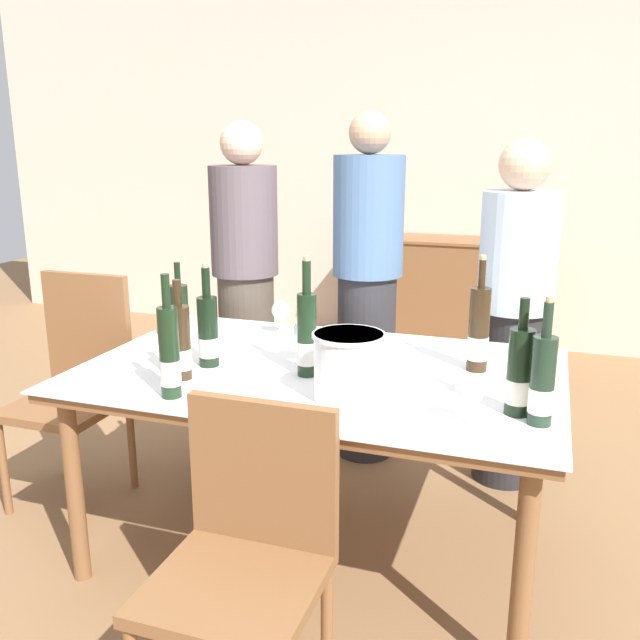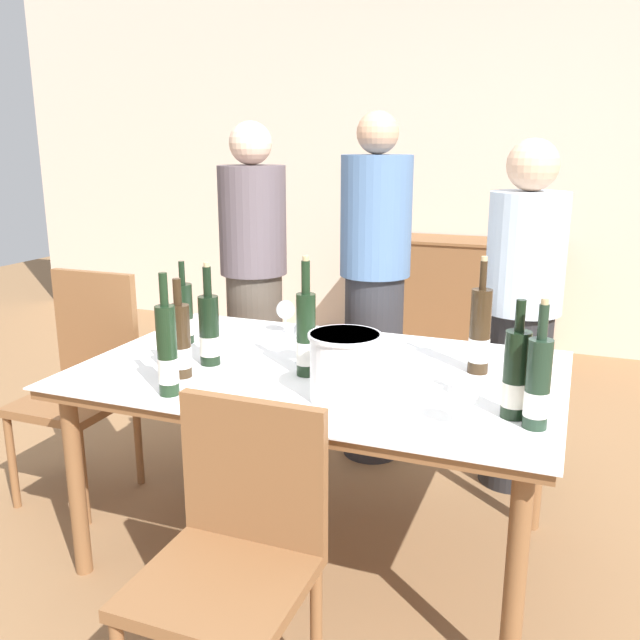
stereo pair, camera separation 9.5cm
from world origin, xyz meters
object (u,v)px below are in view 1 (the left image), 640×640
(wine_bottle_1, at_px, (519,374))
(wine_bottle_4, at_px, (307,335))
(person_guest_right, at_px, (513,318))
(dining_table, at_px, (320,385))
(wine_bottle_7, at_px, (542,382))
(person_host, at_px, (246,289))
(chair_left_end, at_px, (77,375))
(ice_bucket, at_px, (348,365))
(wine_glass_0, at_px, (281,311))
(wine_glass_1, at_px, (470,391))
(wine_bottle_5, at_px, (208,332))
(wine_glass_2, at_px, (305,333))
(sideboard_cabinet, at_px, (443,295))
(wine_bottle_2, at_px, (180,316))
(wine_bottle_0, at_px, (479,332))
(wine_bottle_3, at_px, (180,344))
(wine_bottle_6, at_px, (169,354))
(person_guest_left, at_px, (367,292))
(chair_near_front, at_px, (247,546))

(wine_bottle_1, xyz_separation_m, wine_bottle_4, (-0.71, 0.13, 0.02))
(wine_bottle_1, relative_size, person_guest_right, 0.23)
(dining_table, xyz_separation_m, wine_bottle_4, (-0.02, -0.08, 0.21))
(wine_bottle_7, bearing_deg, person_host, 142.67)
(chair_left_end, bearing_deg, wine_bottle_1, -9.39)
(ice_bucket, xyz_separation_m, chair_left_end, (-1.32, 0.35, -0.30))
(wine_glass_0, xyz_separation_m, wine_glass_1, (0.87, -0.72, 0.01))
(wine_bottle_5, bearing_deg, wine_bottle_7, -8.36)
(wine_glass_2, distance_m, chair_left_end, 1.11)
(sideboard_cabinet, xyz_separation_m, wine_bottle_1, (0.66, -2.98, 0.43))
(wine_bottle_2, distance_m, person_host, 0.72)
(wine_bottle_4, height_order, person_host, person_host)
(wine_bottle_0, xyz_separation_m, person_host, (-1.21, 0.66, -0.06))
(wine_bottle_7, distance_m, wine_glass_2, 0.89)
(ice_bucket, distance_m, wine_bottle_0, 0.55)
(ice_bucket, xyz_separation_m, wine_bottle_3, (-0.60, 0.01, 0.01))
(wine_glass_1, distance_m, person_host, 1.70)
(wine_bottle_5, distance_m, person_host, 0.96)
(wine_bottle_7, relative_size, chair_left_end, 0.39)
(wine_glass_0, bearing_deg, wine_bottle_5, -100.72)
(wine_bottle_5, distance_m, chair_left_end, 0.83)
(wine_bottle_6, bearing_deg, wine_bottle_0, 32.95)
(ice_bucket, bearing_deg, wine_glass_2, 130.48)
(wine_glass_2, bearing_deg, wine_bottle_1, -18.13)
(sideboard_cabinet, xyz_separation_m, person_guest_left, (-0.09, -1.90, 0.41))
(wine_bottle_4, height_order, wine_glass_0, wine_bottle_4)
(wine_bottle_3, bearing_deg, wine_bottle_4, 23.08)
(sideboard_cabinet, relative_size, wine_bottle_2, 4.19)
(wine_bottle_7, relative_size, wine_glass_0, 2.61)
(sideboard_cabinet, bearing_deg, wine_bottle_4, -90.94)
(dining_table, bearing_deg, chair_left_end, 175.31)
(wine_bottle_2, relative_size, wine_bottle_6, 0.84)
(ice_bucket, relative_size, wine_bottle_2, 0.69)
(chair_left_end, height_order, person_guest_left, person_guest_left)
(wine_bottle_7, distance_m, wine_glass_1, 0.21)
(sideboard_cabinet, relative_size, chair_near_front, 1.62)
(dining_table, xyz_separation_m, wine_bottle_0, (0.53, 0.16, 0.21))
(wine_bottle_5, xyz_separation_m, wine_glass_2, (0.32, 0.14, -0.01))
(wine_glass_1, distance_m, chair_near_front, 0.74)
(wine_bottle_1, distance_m, wine_bottle_4, 0.72)
(wine_glass_2, distance_m, person_guest_right, 1.05)
(wine_bottle_5, relative_size, wine_glass_2, 2.30)
(wine_bottle_2, xyz_separation_m, wine_glass_1, (1.19, -0.46, -0.01))
(wine_bottle_1, distance_m, wine_bottle_2, 1.36)
(dining_table, distance_m, wine_glass_0, 0.51)
(wine_bottle_1, distance_m, chair_left_end, 1.88)
(wine_bottle_6, relative_size, person_guest_right, 0.26)
(wine_glass_2, bearing_deg, chair_left_end, 177.19)
(wine_bottle_7, relative_size, wine_glass_2, 2.30)
(wine_glass_0, distance_m, wine_glass_2, 0.41)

